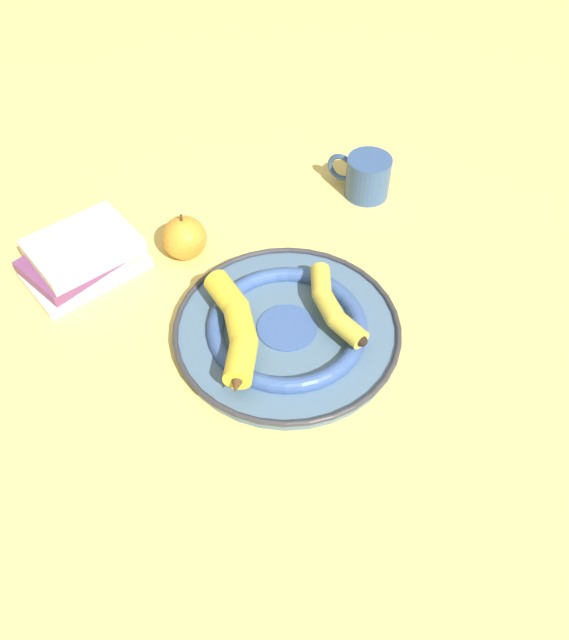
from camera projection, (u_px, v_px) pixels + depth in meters
name	position (u px, v px, depth m)	size (l,w,h in m)	color
ground_plane	(285.00, 330.00, 0.95)	(2.80, 2.80, 0.00)	#E5CC6B
decorative_bowl	(284.00, 329.00, 0.93)	(0.34, 0.34, 0.03)	slate
banana_a	(236.00, 328.00, 0.88)	(0.22, 0.08, 0.04)	yellow
banana_b	(331.00, 304.00, 0.92)	(0.18, 0.05, 0.03)	gold
book_stack	(84.00, 256.00, 1.00)	(0.18, 0.21, 0.07)	silver
coffee_mug	(366.00, 176.00, 1.13)	(0.11, 0.09, 0.08)	#335184
apple	(185.00, 238.00, 1.02)	(0.07, 0.07, 0.09)	gold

